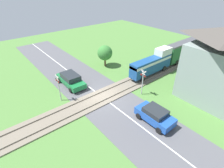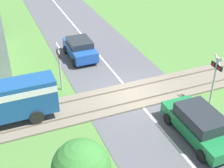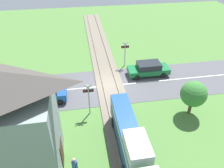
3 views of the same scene
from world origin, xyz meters
TOP-DOWN VIEW (x-y plane):
  - ground_plane at (0.00, 0.00)m, footprint 60.00×60.00m
  - road_surface at (0.00, 0.00)m, footprint 48.00×6.40m
  - track_bed at (0.00, 0.00)m, footprint 2.80×48.00m
  - car_near_crossing at (-4.60, -1.44)m, footprint 4.58×1.97m
  - car_far_side at (6.24, 1.44)m, footprint 3.65×1.89m
  - crossing_signal_west_approach at (-2.40, -3.87)m, footprint 0.90×0.18m
  - crossing_signal_east_approach at (2.40, 3.87)m, footprint 0.90×0.18m
  - pedestrian_by_station at (3.82, 9.64)m, footprint 0.38×0.38m
  - tree_roadside_hedge at (-6.35, 5.26)m, footprint 2.22×2.22m

SIDE VIEW (x-z plane):
  - ground_plane at x=0.00m, z-range 0.00..0.00m
  - road_surface at x=0.00m, z-range 0.00..0.02m
  - track_bed at x=0.00m, z-range -0.05..0.19m
  - pedestrian_by_station at x=3.82m, z-range -0.07..1.46m
  - car_far_side at x=6.24m, z-range 0.04..1.52m
  - car_near_crossing at x=-4.60m, z-range 0.03..1.56m
  - crossing_signal_west_approach at x=-2.40m, z-range 0.44..3.59m
  - crossing_signal_east_approach at x=2.40m, z-range 0.44..3.59m
  - tree_roadside_hedge at x=-6.35m, z-range 0.48..3.70m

